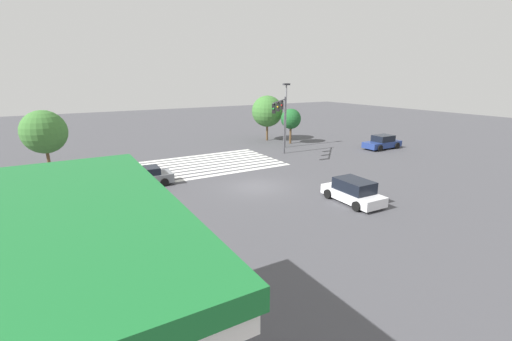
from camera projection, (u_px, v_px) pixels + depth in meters
The scene contains 11 objects.
ground_plane at pixel (256, 187), 25.59m from camera, with size 133.67×133.67×0.00m, color #47474C.
crosswalk_markings at pixel (212, 164), 32.44m from camera, with size 12.36×8.20×0.01m.
traffic_signal_mast at pixel (281, 114), 33.59m from camera, with size 4.40×4.40×5.97m.
car_1 at pixel (145, 177), 25.75m from camera, with size 4.17×2.16×1.39m.
car_2 at pixel (353, 192), 22.28m from camera, with size 2.16×4.27×1.54m.
car_3 at pixel (382, 142), 39.02m from camera, with size 4.64×2.13×1.55m.
pedestrian at pixel (191, 246), 14.78m from camera, with size 0.41×0.41×1.60m.
street_light_pole_a at pixel (286, 109), 38.72m from camera, with size 0.80×0.36×7.25m.
tree_corner_a at pixel (44, 132), 28.70m from camera, with size 3.64×3.64×5.31m.
tree_corner_b at pixel (291, 119), 41.47m from camera, with size 2.45×2.45×4.25m.
tree_corner_c at pixel (267, 111), 43.33m from camera, with size 3.92×3.92×5.70m.
Camera 1 is at (12.35, 20.99, 7.95)m, focal length 24.00 mm.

